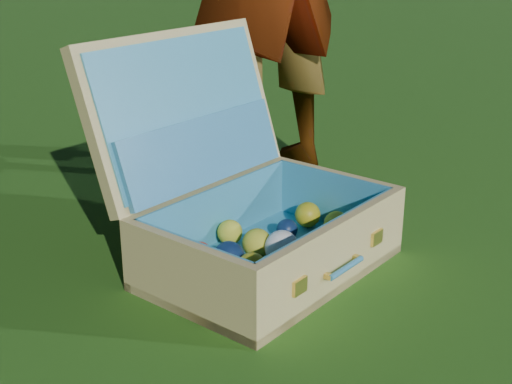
% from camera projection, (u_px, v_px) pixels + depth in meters
% --- Properties ---
extents(ground, '(60.00, 60.00, 0.00)m').
position_uv_depth(ground, '(248.00, 309.00, 1.68)').
color(ground, '#215114').
rests_on(ground, ground).
extents(suitcase, '(0.82, 0.80, 0.59)m').
position_uv_depth(suitcase, '(240.00, 202.00, 1.86)').
color(suitcase, tan).
rests_on(suitcase, ground).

